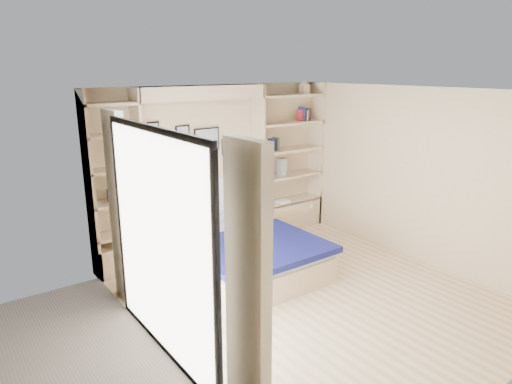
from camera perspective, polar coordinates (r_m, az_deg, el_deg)
ground at (r=5.87m, az=6.91°, el=-12.71°), size 4.50×4.50×0.00m
room_shell at (r=6.39m, az=-4.68°, el=0.11°), size 4.50×4.50×4.50m
bed at (r=6.35m, az=-1.64°, el=-7.62°), size 1.70×2.22×1.07m
photo_gallery at (r=6.84m, az=-8.36°, el=5.54°), size 1.48×0.02×0.82m
reading_lamps at (r=6.82m, az=-6.19°, el=1.26°), size 1.92×0.12×0.15m
shelf_decor at (r=7.53m, az=2.57°, el=7.25°), size 3.51×0.23×2.03m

